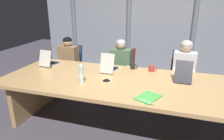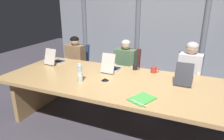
% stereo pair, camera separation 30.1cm
% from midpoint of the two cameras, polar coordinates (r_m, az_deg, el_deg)
% --- Properties ---
extents(ground_plane, '(11.80, 11.80, 0.00)m').
position_cam_midpoint_polar(ground_plane, '(3.26, 4.91, -15.73)').
color(ground_plane, '#47424C').
extents(conference_table, '(4.15, 1.36, 0.74)m').
position_cam_midpoint_polar(conference_table, '(2.96, 5.24, -6.06)').
color(conference_table, tan).
rests_on(conference_table, ground_plane).
extents(curtain_backdrop, '(5.90, 0.17, 2.93)m').
position_cam_midpoint_polar(curtain_backdrop, '(4.97, 11.46, 14.19)').
color(curtain_backdrop, gray).
rests_on(curtain_backdrop, ground_plane).
extents(laptop_left_end, '(0.26, 0.41, 0.29)m').
position_cam_midpoint_polar(laptop_left_end, '(3.86, -18.99, 2.13)').
color(laptop_left_end, beige).
rests_on(laptop_left_end, conference_table).
extents(laptop_left_mid, '(0.25, 0.43, 0.32)m').
position_cam_midpoint_polar(laptop_left_mid, '(3.35, -3.06, 0.75)').
color(laptop_left_mid, beige).
rests_on(laptop_left_mid, conference_table).
extents(laptop_center, '(0.24, 0.50, 0.31)m').
position_cam_midpoint_polar(laptop_center, '(3.15, 16.63, -1.32)').
color(laptop_center, '#2D2D33').
rests_on(laptop_center, conference_table).
extents(office_chair_left_end, '(0.60, 0.60, 0.92)m').
position_cam_midpoint_polar(office_chair_left_end, '(4.61, -13.39, -0.59)').
color(office_chair_left_end, navy).
rests_on(office_chair_left_end, ground_plane).
extents(office_chair_left_mid, '(0.60, 0.60, 0.93)m').
position_cam_midpoint_polar(office_chair_left_mid, '(4.16, 0.54, -2.14)').
color(office_chair_left_mid, '#511E19').
rests_on(office_chair_left_mid, ground_plane).
extents(office_chair_center, '(0.60, 0.61, 0.95)m').
position_cam_midpoint_polar(office_chair_center, '(4.01, 16.35, -3.75)').
color(office_chair_center, '#2D2D38').
rests_on(office_chair_center, ground_plane).
extents(person_left_end, '(0.43, 0.56, 1.13)m').
position_cam_midpoint_polar(person_left_end, '(4.39, -14.50, 2.42)').
color(person_left_end, olive).
rests_on(person_left_end, ground_plane).
extents(person_left_mid, '(0.42, 0.55, 1.14)m').
position_cam_midpoint_polar(person_left_mid, '(3.92, -0.11, 1.13)').
color(person_left_mid, '#4C6B4C').
rests_on(person_left_mid, ground_plane).
extents(person_center, '(0.41, 0.56, 1.20)m').
position_cam_midpoint_polar(person_center, '(3.75, 17.25, -0.01)').
color(person_center, silver).
rests_on(person_center, ground_plane).
extents(water_bottle_primary, '(0.07, 0.07, 0.27)m').
position_cam_midpoint_polar(water_bottle_primary, '(2.89, -11.53, -1.30)').
color(water_bottle_primary, silver).
rests_on(water_bottle_primary, conference_table).
extents(coffee_mug_near, '(0.14, 0.09, 0.10)m').
position_cam_midpoint_polar(coffee_mug_near, '(3.37, 8.56, 0.39)').
color(coffee_mug_near, '#B2332D').
rests_on(coffee_mug_near, conference_table).
extents(coffee_mug_far, '(0.12, 0.08, 0.10)m').
position_cam_midpoint_polar(coffee_mug_far, '(3.45, 3.41, 1.03)').
color(coffee_mug_far, black).
rests_on(coffee_mug_far, conference_table).
extents(conference_mic_left_side, '(0.11, 0.11, 0.03)m').
position_cam_midpoint_polar(conference_mic_left_side, '(2.96, -4.50, -2.74)').
color(conference_mic_left_side, black).
rests_on(conference_mic_left_side, conference_table).
extents(spiral_notepad, '(0.33, 0.37, 0.03)m').
position_cam_midpoint_polar(spiral_notepad, '(2.46, 6.57, -7.71)').
color(spiral_notepad, '#4CB74C').
rests_on(spiral_notepad, conference_table).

